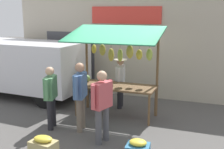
% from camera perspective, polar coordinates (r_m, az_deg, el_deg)
% --- Properties ---
extents(ground_plane, '(40.00, 40.00, 0.00)m').
position_cam_1_polar(ground_plane, '(8.40, 0.72, -7.95)').
color(ground_plane, '#514F4C').
extents(street_backdrop, '(9.00, 0.30, 3.40)m').
position_cam_1_polar(street_backdrop, '(10.06, 4.71, 5.36)').
color(street_backdrop, '#B2A893').
rests_on(street_backdrop, ground).
extents(market_stall, '(2.50, 1.46, 2.50)m').
position_cam_1_polar(market_stall, '(8.06, 0.74, 2.69)').
color(market_stall, brown).
rests_on(market_stall, ground).
extents(vendor_with_sunhat, '(0.39, 0.66, 1.52)m').
position_cam_1_polar(vendor_with_sunhat, '(8.86, 1.62, -0.91)').
color(vendor_with_sunhat, '#232328').
rests_on(vendor_with_sunhat, ground).
extents(shopper_in_striped_shirt, '(0.31, 0.71, 1.69)m').
position_cam_1_polar(shopper_in_striped_shirt, '(7.18, -6.13, -3.29)').
color(shopper_in_striped_shirt, '#726656').
rests_on(shopper_in_striped_shirt, ground).
extents(shopper_in_grey_tee, '(0.34, 0.68, 1.64)m').
position_cam_1_polar(shopper_in_grey_tee, '(6.47, -1.93, -5.28)').
color(shopper_in_grey_tee, '#4C4C51').
rests_on(shopper_in_grey_tee, ground).
extents(shopper_with_ponytail, '(0.34, 0.66, 1.57)m').
position_cam_1_polar(shopper_with_ponytail, '(7.44, -11.76, -3.62)').
color(shopper_with_ponytail, '#232328').
rests_on(shopper_with_ponytail, ground).
extents(parked_van, '(4.49, 2.09, 1.88)m').
position_cam_1_polar(parked_van, '(10.64, -17.72, 2.06)').
color(parked_van, silver).
rests_on(parked_van, ground).
extents(produce_crate_side, '(0.57, 0.42, 0.41)m').
position_cam_1_polar(produce_crate_side, '(6.36, -13.11, -13.34)').
color(produce_crate_side, tan).
rests_on(produce_crate_side, ground).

